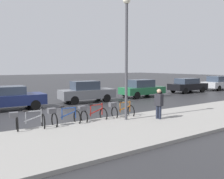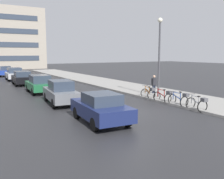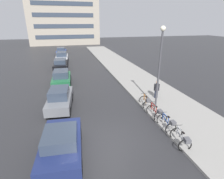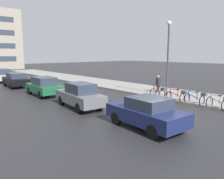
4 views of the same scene
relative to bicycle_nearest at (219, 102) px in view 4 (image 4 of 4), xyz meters
The scene contains 13 objects.
ground_plane 4.07m from the bicycle_nearest, 158.51° to the left, with size 140.00×140.00×0.00m, color #28282B.
sidewalk_kerb 11.70m from the bicycle_nearest, 78.93° to the left, with size 4.80×60.00×0.14m, color gray.
bicycle_nearest is the anchor object (origin of this frame).
bicycle_second 1.60m from the bicycle_nearest, 85.91° to the left, with size 0.77×1.45×1.00m.
bicycle_third 3.09m from the bicycle_nearest, 88.26° to the left, with size 0.71×1.45×0.99m.
bicycle_farthest 4.84m from the bicycle_nearest, 88.03° to the left, with size 0.85×1.38×0.98m.
car_navy 6.29m from the bicycle_nearest, behind, with size 2.20×4.15×1.53m.
car_grey 9.07m from the bicycle_nearest, 134.58° to the left, with size 2.13×4.42×1.66m.
car_green 13.68m from the bicycle_nearest, 117.39° to the left, with size 2.02×4.17×1.60m.
car_black 19.87m from the bicycle_nearest, 108.95° to the left, with size 2.06×4.40×1.52m.
car_silver 25.20m from the bicycle_nearest, 104.48° to the left, with size 2.12×4.36×1.64m.
pedestrian 6.34m from the bicycle_nearest, 74.22° to the left, with size 0.42×0.27×1.66m.
streetlamp 5.76m from the bicycle_nearest, 78.81° to the left, with size 0.36×0.36×6.13m.
Camera 4 is at (-10.52, -7.13, 3.59)m, focal length 35.00 mm.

